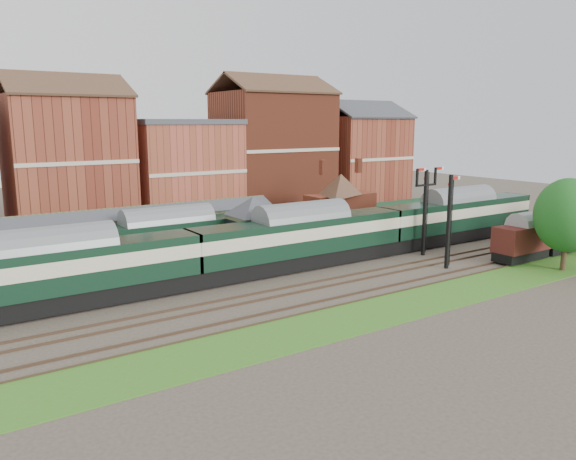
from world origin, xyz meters
TOP-DOWN VIEW (x-y plane):
  - ground at (0.00, 0.00)m, footprint 160.00×160.00m
  - grass_back at (0.00, 16.00)m, footprint 90.00×4.50m
  - grass_front at (0.00, -12.00)m, footprint 90.00×5.00m
  - fence at (0.00, 18.00)m, footprint 90.00×0.12m
  - platform at (-5.00, 9.75)m, footprint 55.00×3.40m
  - signal_box at (-3.00, 3.25)m, footprint 5.40×5.40m
  - brick_hut at (5.00, 3.25)m, footprint 3.20×2.64m
  - station_building at (12.00, 9.75)m, footprint 8.10×8.10m
  - canopy at (-11.00, 9.75)m, footprint 26.00×3.89m
  - semaphore_bracket at (12.04, -2.50)m, footprint 3.60×0.25m
  - semaphore_siding at (10.02, -7.00)m, footprint 1.23×0.25m
  - town_backdrop at (-0.18, 25.00)m, footprint 69.00×10.00m
  - dmu_train at (-0.18, 0.00)m, footprint 60.12×3.16m
  - platform_railcar at (-9.51, 6.50)m, footprint 18.66×2.94m
  - goods_van_a at (23.75, -9.00)m, footprint 5.73×2.48m
  - goods_van_b at (17.52, -9.00)m, footprint 5.60×2.43m
  - tree_far at (17.50, -12.99)m, footprint 5.35×5.35m

SIDE VIEW (x-z plane):
  - ground at x=0.00m, z-range 0.00..0.00m
  - grass_back at x=0.00m, z-range 0.00..0.06m
  - grass_front at x=0.00m, z-range 0.00..0.06m
  - platform at x=-5.00m, z-range 0.00..1.00m
  - fence at x=0.00m, z-range 0.00..1.50m
  - brick_hut at x=5.00m, z-range -0.28..2.67m
  - goods_van_b at x=17.52m, z-range 0.24..3.64m
  - goods_van_a at x=23.75m, z-range 0.25..3.72m
  - platform_railcar at x=-9.51m, z-range 0.36..4.66m
  - dmu_train at x=-0.18m, z-range 0.37..4.99m
  - signal_box at x=-3.00m, z-range 0.19..6.19m
  - station_building at x=12.00m, z-range 1.01..6.91m
  - semaphore_siding at x=10.02m, z-range 0.16..8.16m
  - canopy at x=-11.00m, z-range 2.54..6.62m
  - semaphore_bracket at x=12.04m, z-range 0.54..8.72m
  - tree_far at x=17.50m, z-range 0.82..8.62m
  - town_backdrop at x=-0.18m, z-range -1.00..15.00m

